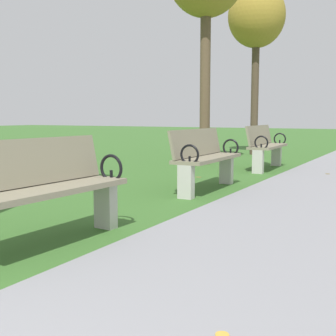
{
  "coord_description": "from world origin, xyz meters",
  "views": [
    {
      "loc": [
        2.18,
        0.36,
        1.08
      ],
      "look_at": [
        -0.05,
        4.29,
        0.55
      ],
      "focal_mm": 46.83,
      "sensor_mm": 36.0,
      "label": 1
    }
  ],
  "objects_px": {
    "tree_4": "(256,19)",
    "park_bench_3": "(205,157)",
    "park_bench_2": "(42,189)",
    "park_bench_4": "(266,146)"
  },
  "relations": [
    {
      "from": "park_bench_2",
      "to": "park_bench_3",
      "type": "distance_m",
      "value": 3.22
    },
    {
      "from": "park_bench_3",
      "to": "tree_4",
      "type": "bearing_deg",
      "value": 102.26
    },
    {
      "from": "park_bench_2",
      "to": "park_bench_3",
      "type": "bearing_deg",
      "value": 90.0
    },
    {
      "from": "park_bench_2",
      "to": "park_bench_4",
      "type": "relative_size",
      "value": 1.0
    },
    {
      "from": "park_bench_2",
      "to": "tree_4",
      "type": "xyz_separation_m",
      "value": [
        -1.36,
        9.46,
        3.28
      ]
    },
    {
      "from": "tree_4",
      "to": "park_bench_3",
      "type": "bearing_deg",
      "value": -77.74
    },
    {
      "from": "park_bench_4",
      "to": "tree_4",
      "type": "relative_size",
      "value": 0.34
    },
    {
      "from": "park_bench_3",
      "to": "park_bench_4",
      "type": "distance_m",
      "value": 2.95
    },
    {
      "from": "park_bench_3",
      "to": "park_bench_4",
      "type": "xyz_separation_m",
      "value": [
        0.0,
        2.95,
        0.0
      ]
    },
    {
      "from": "park_bench_4",
      "to": "tree_4",
      "type": "height_order",
      "value": "tree_4"
    }
  ]
}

